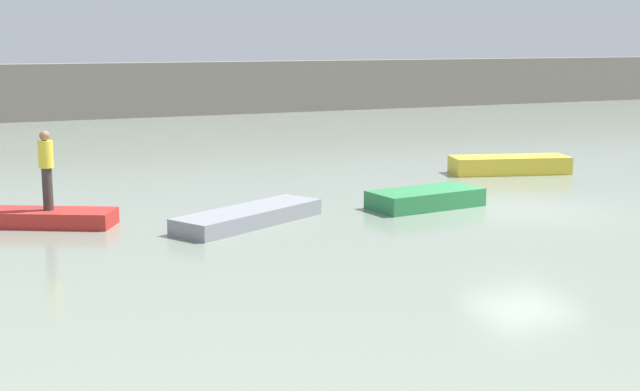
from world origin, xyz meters
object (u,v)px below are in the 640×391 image
object	(u,v)px
rowboat_yellow	(510,165)
rowboat_red	(49,218)
rowboat_grey	(249,216)
person_yellow_shirt	(46,166)
rowboat_green	(425,198)

from	to	relation	value
rowboat_yellow	rowboat_red	bearing A→B (deg)	-155.71
rowboat_grey	person_yellow_shirt	xyz separation A→B (m)	(-4.04, 1.63, 1.15)
rowboat_grey	rowboat_green	world-z (taller)	rowboat_green
rowboat_green	rowboat_red	bearing A→B (deg)	163.19
rowboat_green	person_yellow_shirt	world-z (taller)	person_yellow_shirt
rowboat_green	person_yellow_shirt	size ratio (longest dim) A/B	1.58
rowboat_grey	person_yellow_shirt	distance (m)	4.51
rowboat_grey	rowboat_green	distance (m)	4.58
rowboat_grey	rowboat_yellow	bearing A→B (deg)	-6.57
rowboat_red	rowboat_green	size ratio (longest dim) A/B	1.02
rowboat_grey	rowboat_green	size ratio (longest dim) A/B	1.37
rowboat_red	person_yellow_shirt	bearing A→B (deg)	118.08
person_yellow_shirt	rowboat_green	bearing A→B (deg)	-9.96
rowboat_red	rowboat_green	bearing A→B (deg)	18.12
rowboat_red	rowboat_yellow	size ratio (longest dim) A/B	0.79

